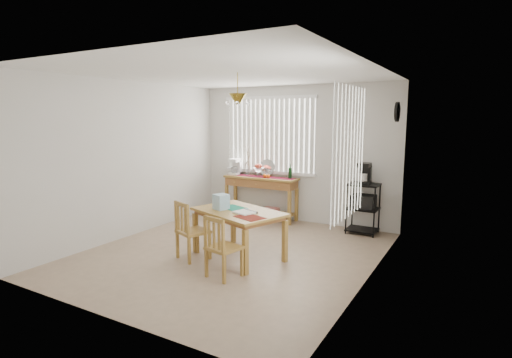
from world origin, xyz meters
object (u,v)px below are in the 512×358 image
Objects in this scene: wire_cart at (363,203)px; chair_left at (191,231)px; dining_table at (238,216)px; chair_right at (222,247)px; cart_items at (364,174)px; sideboard at (261,187)px.

chair_left is (-1.77, -2.49, -0.12)m from wire_cart.
dining_table is 1.84× the size of chair_right.
cart_items is 0.45× the size of chair_right.
chair_right reaches higher than dining_table.
cart_items is at bearing -0.28° from sideboard.
chair_left is at bearing -125.28° from cart_items.
dining_table is 0.70m from chair_left.
wire_cart is 1.09× the size of chair_right.
wire_cart is at bearing -90.00° from cart_items.
wire_cart is at bearing 54.62° from chair_left.
dining_table is at bearing 106.78° from chair_right.
wire_cart is 3.01m from chair_right.
sideboard is 1.01× the size of dining_table.
wire_cart is at bearing 70.32° from chair_right.
dining_table is 1.76× the size of chair_left.
wire_cart is at bearing 59.23° from dining_table.
cart_items is at bearing 70.38° from chair_right.
chair_right is at bearing -73.22° from dining_table.
wire_cart is 0.51m from cart_items.
cart_items is 0.43× the size of chair_left.
chair_right is at bearing -109.68° from wire_cart.
cart_items is 3.08m from chair_right.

